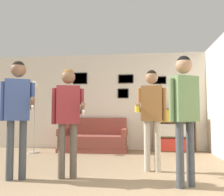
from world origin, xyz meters
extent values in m
cube|color=silver|center=(0.00, 4.68, 1.35)|extent=(7.24, 0.06, 2.70)
cube|color=black|center=(1.17, 4.63, 1.93)|extent=(0.37, 0.02, 0.21)
cube|color=beige|center=(1.17, 4.63, 1.93)|extent=(0.33, 0.01, 0.17)
cube|color=black|center=(-1.09, 4.63, 2.02)|extent=(0.42, 0.02, 0.33)
cube|color=gray|center=(-1.09, 4.63, 2.02)|extent=(0.38, 0.01, 0.29)
cube|color=black|center=(0.24, 4.63, 1.98)|extent=(0.43, 0.02, 0.25)
cube|color=beige|center=(0.24, 4.63, 1.98)|extent=(0.38, 0.01, 0.20)
cube|color=black|center=(0.16, 4.63, 1.57)|extent=(0.30, 0.02, 0.27)
cube|color=#B2B2BC|center=(0.16, 4.63, 1.57)|extent=(0.26, 0.01, 0.23)
cube|color=brown|center=(-0.61, 4.21, 0.05)|extent=(1.79, 0.80, 0.10)
cube|color=brown|center=(-0.61, 4.21, 0.26)|extent=(1.73, 0.74, 0.32)
cube|color=brown|center=(-0.61, 4.54, 0.65)|extent=(1.73, 0.14, 0.46)
cube|color=brown|center=(-1.44, 4.21, 0.51)|extent=(0.12, 0.74, 0.18)
cube|color=brown|center=(0.23, 4.21, 0.51)|extent=(0.12, 0.74, 0.18)
cube|color=brown|center=(0.99, 4.46, 0.57)|extent=(0.02, 0.30, 1.13)
cube|color=brown|center=(2.05, 4.46, 0.57)|extent=(0.02, 0.30, 1.13)
cube|color=brown|center=(1.52, 4.60, 0.57)|extent=(1.09, 0.01, 1.13)
cube|color=brown|center=(1.52, 4.46, 0.01)|extent=(1.04, 0.30, 0.02)
cube|color=brown|center=(1.52, 4.46, 1.12)|extent=(1.04, 0.30, 0.02)
cube|color=brown|center=(1.52, 4.46, 0.38)|extent=(1.04, 0.30, 0.02)
cube|color=brown|center=(1.52, 4.46, 0.76)|extent=(1.04, 0.30, 0.02)
cube|color=red|center=(1.52, 4.45, 0.19)|extent=(0.89, 0.26, 0.32)
cube|color=beige|center=(1.52, 4.45, 0.56)|extent=(0.89, 0.26, 0.32)
cube|color=gold|center=(1.52, 4.45, 0.94)|extent=(0.89, 0.26, 0.32)
cylinder|color=#ADA89E|center=(-2.06, 3.75, 0.01)|extent=(0.28, 0.28, 0.03)
cylinder|color=#ADA89E|center=(-2.06, 3.75, 0.85)|extent=(0.03, 0.03, 1.65)
sphere|color=white|center=(-2.06, 3.75, 1.75)|extent=(0.17, 0.17, 0.17)
cylinder|color=#3D4247|center=(-1.25, 1.20, 0.45)|extent=(0.11, 0.11, 0.89)
cylinder|color=#3D4247|center=(-1.09, 1.28, 0.45)|extent=(0.11, 0.11, 0.89)
cube|color=#384C84|center=(-1.17, 1.24, 1.21)|extent=(0.41, 0.34, 0.63)
sphere|color=brown|center=(-1.17, 1.24, 1.67)|extent=(0.23, 0.23, 0.23)
sphere|color=black|center=(-1.17, 1.24, 1.71)|extent=(0.20, 0.20, 0.20)
cylinder|color=#384C84|center=(-0.98, 1.34, 1.35)|extent=(0.07, 0.07, 0.27)
cylinder|color=brown|center=(-0.92, 1.20, 1.15)|extent=(0.20, 0.32, 0.20)
cylinder|color=white|center=(-0.85, 1.07, 1.08)|extent=(0.09, 0.14, 0.09)
cylinder|color=#384C84|center=(-1.37, 1.15, 1.18)|extent=(0.07, 0.07, 0.59)
cylinder|color=brown|center=(-0.52, 1.40, 0.42)|extent=(0.11, 0.11, 0.84)
cylinder|color=brown|center=(-0.35, 1.46, 0.42)|extent=(0.11, 0.11, 0.84)
cube|color=maroon|center=(-0.43, 1.43, 1.14)|extent=(0.40, 0.30, 0.59)
sphere|color=brown|center=(-0.43, 1.43, 1.58)|extent=(0.22, 0.22, 0.22)
sphere|color=brown|center=(-0.43, 1.43, 1.61)|extent=(0.18, 0.18, 0.18)
cylinder|color=maroon|center=(-0.23, 1.50, 1.27)|extent=(0.07, 0.07, 0.25)
cylinder|color=brown|center=(-0.18, 1.36, 1.08)|extent=(0.16, 0.31, 0.19)
cylinder|color=white|center=(-0.14, 1.23, 1.01)|extent=(0.08, 0.14, 0.09)
cylinder|color=maroon|center=(-0.64, 1.36, 1.11)|extent=(0.07, 0.07, 0.56)
cylinder|color=#B7AD99|center=(0.80, 2.08, 0.43)|extent=(0.11, 0.11, 0.87)
cylinder|color=#B7AD99|center=(0.97, 2.05, 0.43)|extent=(0.11, 0.11, 0.87)
cube|color=#936033|center=(0.88, 2.07, 1.18)|extent=(0.38, 0.24, 0.62)
sphere|color=#997051|center=(0.88, 2.07, 1.63)|extent=(0.22, 0.22, 0.22)
sphere|color=black|center=(0.88, 2.07, 1.67)|extent=(0.19, 0.19, 0.19)
cylinder|color=#936033|center=(1.10, 2.04, 1.15)|extent=(0.07, 0.07, 0.58)
cylinder|color=#936033|center=(0.67, 2.09, 1.31)|extent=(0.07, 0.07, 0.26)
cylinder|color=#997051|center=(0.65, 1.95, 1.12)|extent=(0.10, 0.32, 0.19)
cylinder|color=yellow|center=(0.63, 1.81, 1.07)|extent=(0.08, 0.08, 0.10)
cylinder|color=#3D4247|center=(1.23, 1.14, 0.44)|extent=(0.11, 0.11, 0.89)
cylinder|color=#3D4247|center=(1.38, 1.24, 0.44)|extent=(0.11, 0.11, 0.89)
cube|color=#5B7A4C|center=(1.30, 1.19, 1.20)|extent=(0.41, 0.36, 0.63)
sphere|color=#997051|center=(1.30, 1.19, 1.67)|extent=(0.23, 0.23, 0.23)
sphere|color=black|center=(1.30, 1.19, 1.71)|extent=(0.19, 0.19, 0.19)
cylinder|color=#5B7A4C|center=(1.49, 1.30, 1.18)|extent=(0.07, 0.07, 0.59)
cylinder|color=#5B7A4C|center=(1.12, 1.08, 1.18)|extent=(0.07, 0.07, 0.59)
cylinder|color=blue|center=(1.27, 4.46, 1.18)|extent=(0.09, 0.09, 0.10)
camera|label=1|loc=(0.76, -2.35, 0.99)|focal=40.00mm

